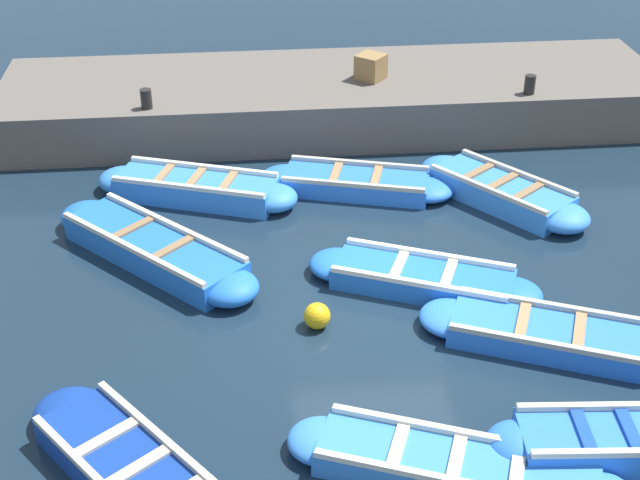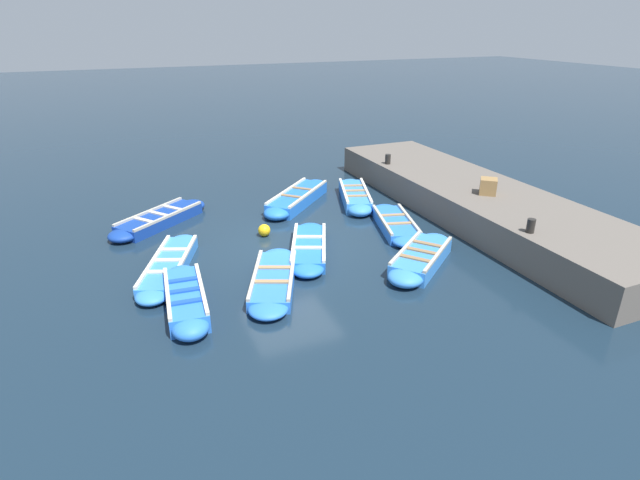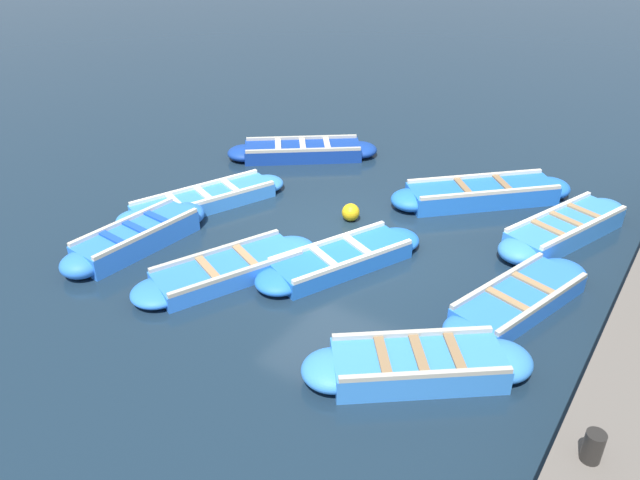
{
  "view_description": "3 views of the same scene",
  "coord_description": "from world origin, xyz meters",
  "px_view_note": "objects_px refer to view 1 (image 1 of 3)",
  "views": [
    {
      "loc": [
        -9.82,
        1.88,
        7.05
      ],
      "look_at": [
        0.99,
        0.8,
        0.5
      ],
      "focal_mm": 50.0,
      "sensor_mm": 36.0,
      "label": 1
    },
    {
      "loc": [
        -4.07,
        -11.82,
        5.72
      ],
      "look_at": [
        0.71,
        -0.54,
        0.3
      ],
      "focal_mm": 28.0,
      "sensor_mm": 36.0,
      "label": 2
    },
    {
      "loc": [
        5.22,
        -8.48,
        5.93
      ],
      "look_at": [
        -0.12,
        -0.53,
        0.35
      ],
      "focal_mm": 35.0,
      "sensor_mm": 36.0,
      "label": 3
    }
  ],
  "objects_px": {
    "boat_mid_row": "(196,188)",
    "bollard_north": "(530,85)",
    "boat_outer_left": "(154,249)",
    "boat_drifting": "(356,183)",
    "buoy_orange_near": "(317,316)",
    "boat_broadside": "(501,192)",
    "wooden_crate": "(371,67)",
    "boat_alongside": "(626,444)",
    "boat_far_corner": "(456,468)",
    "bollard_mid_north": "(146,99)",
    "boat_bow_out": "(140,479)",
    "boat_outer_right": "(423,279)",
    "boat_tucked": "(549,335)"
  },
  "relations": [
    {
      "from": "boat_mid_row",
      "to": "bollard_north",
      "type": "height_order",
      "value": "bollard_north"
    },
    {
      "from": "boat_outer_left",
      "to": "boat_drifting",
      "type": "bearing_deg",
      "value": -59.9
    },
    {
      "from": "buoy_orange_near",
      "to": "boat_broadside",
      "type": "bearing_deg",
      "value": -47.03
    },
    {
      "from": "boat_outer_left",
      "to": "wooden_crate",
      "type": "xyz_separation_m",
      "value": [
        4.63,
        -3.88,
        0.98
      ]
    },
    {
      "from": "boat_alongside",
      "to": "boat_far_corner",
      "type": "xyz_separation_m",
      "value": [
        -0.1,
        1.89,
        -0.06
      ]
    },
    {
      "from": "boat_mid_row",
      "to": "bollard_mid_north",
      "type": "bearing_deg",
      "value": 26.03
    },
    {
      "from": "boat_bow_out",
      "to": "boat_mid_row",
      "type": "height_order",
      "value": "boat_mid_row"
    },
    {
      "from": "boat_far_corner",
      "to": "bollard_north",
      "type": "bearing_deg",
      "value": -21.34
    },
    {
      "from": "boat_drifting",
      "to": "boat_bow_out",
      "type": "bearing_deg",
      "value": 154.0
    },
    {
      "from": "boat_drifting",
      "to": "bollard_mid_north",
      "type": "relative_size",
      "value": 9.64
    },
    {
      "from": "bollard_mid_north",
      "to": "buoy_orange_near",
      "type": "bearing_deg",
      "value": -155.53
    },
    {
      "from": "boat_broadside",
      "to": "buoy_orange_near",
      "type": "height_order",
      "value": "boat_broadside"
    },
    {
      "from": "wooden_crate",
      "to": "boat_far_corner",
      "type": "bearing_deg",
      "value": 177.18
    },
    {
      "from": "boat_outer_left",
      "to": "boat_outer_right",
      "type": "distance_m",
      "value": 3.95
    },
    {
      "from": "boat_drifting",
      "to": "boat_broadside",
      "type": "bearing_deg",
      "value": -105.3
    },
    {
      "from": "boat_far_corner",
      "to": "boat_tucked",
      "type": "xyz_separation_m",
      "value": [
        2.15,
        -1.72,
        -0.0
      ]
    },
    {
      "from": "boat_mid_row",
      "to": "bollard_mid_north",
      "type": "relative_size",
      "value": 10.0
    },
    {
      "from": "boat_bow_out",
      "to": "boat_mid_row",
      "type": "xyz_separation_m",
      "value": [
        6.39,
        -0.46,
        0.03
      ]
    },
    {
      "from": "boat_broadside",
      "to": "bollard_mid_north",
      "type": "bearing_deg",
      "value": 68.03
    },
    {
      "from": "buoy_orange_near",
      "to": "boat_far_corner",
      "type": "bearing_deg",
      "value": -157.0
    },
    {
      "from": "bollard_north",
      "to": "wooden_crate",
      "type": "xyz_separation_m",
      "value": [
        1.03,
        2.77,
        0.06
      ]
    },
    {
      "from": "boat_alongside",
      "to": "boat_outer_right",
      "type": "relative_size",
      "value": 0.93
    },
    {
      "from": "boat_mid_row",
      "to": "wooden_crate",
      "type": "height_order",
      "value": "wooden_crate"
    },
    {
      "from": "boat_outer_right",
      "to": "boat_outer_left",
      "type": "bearing_deg",
      "value": 73.8
    },
    {
      "from": "boat_far_corner",
      "to": "boat_tucked",
      "type": "relative_size",
      "value": 1.08
    },
    {
      "from": "boat_broadside",
      "to": "bollard_mid_north",
      "type": "distance_m",
      "value": 6.35
    },
    {
      "from": "boat_tucked",
      "to": "bollard_north",
      "type": "bearing_deg",
      "value": -13.86
    },
    {
      "from": "boat_outer_right",
      "to": "buoy_orange_near",
      "type": "height_order",
      "value": "boat_outer_right"
    },
    {
      "from": "boat_bow_out",
      "to": "buoy_orange_near",
      "type": "xyz_separation_m",
      "value": [
        2.66,
        -2.1,
        0.01
      ]
    },
    {
      "from": "bollard_mid_north",
      "to": "buoy_orange_near",
      "type": "xyz_separation_m",
      "value": [
        -5.46,
        -2.48,
        -0.93
      ]
    },
    {
      "from": "boat_bow_out",
      "to": "boat_broadside",
      "type": "relative_size",
      "value": 1.12
    },
    {
      "from": "boat_tucked",
      "to": "buoy_orange_near",
      "type": "distance_m",
      "value": 2.99
    },
    {
      "from": "boat_outer_left",
      "to": "wooden_crate",
      "type": "distance_m",
      "value": 6.12
    },
    {
      "from": "boat_broadside",
      "to": "bollard_mid_north",
      "type": "xyz_separation_m",
      "value": [
        2.35,
        5.82,
        0.92
      ]
    },
    {
      "from": "boat_alongside",
      "to": "boat_drifting",
      "type": "height_order",
      "value": "boat_alongside"
    },
    {
      "from": "boat_far_corner",
      "to": "boat_drifting",
      "type": "height_order",
      "value": "boat_drifting"
    },
    {
      "from": "boat_bow_out",
      "to": "boat_broadside",
      "type": "xyz_separation_m",
      "value": [
        5.77,
        -5.44,
        0.03
      ]
    },
    {
      "from": "boat_outer_left",
      "to": "boat_tucked",
      "type": "distance_m",
      "value": 5.73
    },
    {
      "from": "boat_alongside",
      "to": "boat_far_corner",
      "type": "relative_size",
      "value": 0.84
    },
    {
      "from": "boat_tucked",
      "to": "buoy_orange_near",
      "type": "bearing_deg",
      "value": 77.04
    },
    {
      "from": "bollard_north",
      "to": "buoy_orange_near",
      "type": "height_order",
      "value": "bollard_north"
    },
    {
      "from": "boat_outer_left",
      "to": "bollard_north",
      "type": "distance_m",
      "value": 7.62
    },
    {
      "from": "boat_outer_left",
      "to": "wooden_crate",
      "type": "height_order",
      "value": "wooden_crate"
    },
    {
      "from": "boat_far_corner",
      "to": "boat_broadside",
      "type": "height_order",
      "value": "boat_broadside"
    },
    {
      "from": "boat_outer_left",
      "to": "boat_outer_right",
      "type": "bearing_deg",
      "value": -106.2
    },
    {
      "from": "wooden_crate",
      "to": "buoy_orange_near",
      "type": "relative_size",
      "value": 1.33
    },
    {
      "from": "boat_drifting",
      "to": "boat_mid_row",
      "type": "relative_size",
      "value": 0.96
    },
    {
      "from": "boat_tucked",
      "to": "bollard_mid_north",
      "type": "relative_size",
      "value": 9.82
    },
    {
      "from": "boat_tucked",
      "to": "boat_mid_row",
      "type": "distance_m",
      "value": 6.34
    },
    {
      "from": "boat_tucked",
      "to": "wooden_crate",
      "type": "height_order",
      "value": "wooden_crate"
    }
  ]
}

